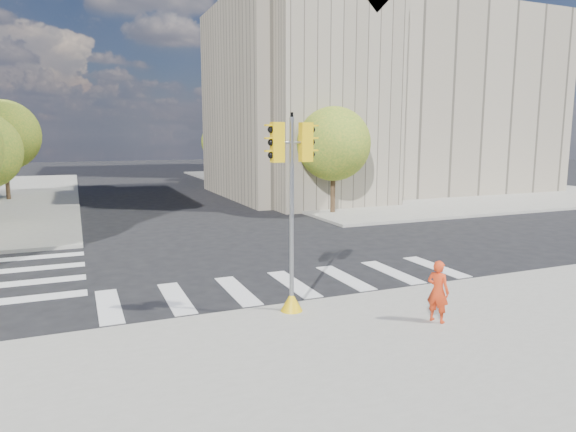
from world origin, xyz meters
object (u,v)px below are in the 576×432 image
object	(u,v)px
traffic_signal	(292,229)
photographer	(438,291)
lamp_near	(312,135)
lamp_far	(245,135)

from	to	relation	value
traffic_signal	photographer	size ratio (longest dim) A/B	3.30
lamp_near	photographer	distance (m)	21.90
photographer	lamp_far	bearing A→B (deg)	-35.58
photographer	lamp_near	bearing A→B (deg)	-42.30
lamp_far	photographer	world-z (taller)	lamp_far
lamp_near	lamp_far	distance (m)	14.00
lamp_far	traffic_signal	xyz separation A→B (m)	(-9.25, -32.60, -2.32)
traffic_signal	photographer	bearing A→B (deg)	-37.28
lamp_near	lamp_far	bearing A→B (deg)	90.00
photographer	traffic_signal	bearing A→B (deg)	29.75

